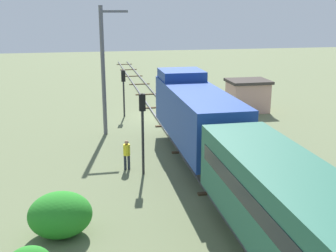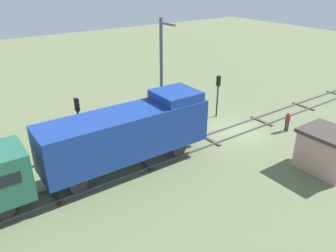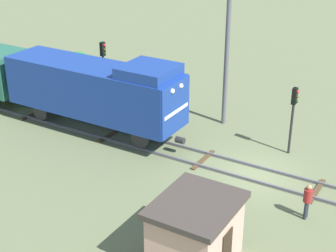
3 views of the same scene
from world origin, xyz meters
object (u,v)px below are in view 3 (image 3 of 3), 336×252
locomotive (96,88)px  catenary_mast (227,50)px  traffic_signal_near (293,108)px  worker_by_signal (122,91)px  traffic_signal_mid (104,63)px  worker_near_track (308,199)px  relay_hut (196,232)px

locomotive → catenary_mast: catenary_mast is taller
traffic_signal_near → worker_by_signal: (1.00, 11.94, -1.68)m
locomotive → traffic_signal_near: (3.20, -10.70, -0.10)m
locomotive → traffic_signal_mid: (3.40, 2.04, 0.29)m
traffic_signal_near → worker_near_track: traffic_signal_near is taller
locomotive → traffic_signal_near: locomotive is taller
traffic_signal_near → traffic_signal_mid: (0.20, 12.74, 0.39)m
worker_by_signal → traffic_signal_near: bearing=64.2°
catenary_mast → worker_by_signal: bearing=96.0°
locomotive → worker_near_track: 13.69m
traffic_signal_near → catenary_mast: size_ratio=0.43×
traffic_signal_mid → catenary_mast: size_ratio=0.50×
locomotive → relay_hut: locomotive is taller
locomotive → relay_hut: size_ratio=3.31×
worker_by_signal → relay_hut: size_ratio=0.49×
traffic_signal_mid → relay_hut: (-10.90, -12.59, -1.67)m
worker_near_track → locomotive: bearing=160.6°
relay_hut → catenary_mast: bearing=20.5°
traffic_signal_near → relay_hut: traffic_signal_near is taller
traffic_signal_mid → traffic_signal_near: bearing=-90.9°
worker_near_track → worker_by_signal: (6.60, 14.61, 0.00)m
traffic_signal_mid → relay_hut: traffic_signal_mid is taller
worker_near_track → worker_by_signal: size_ratio=1.00×
catenary_mast → relay_hut: size_ratio=2.53×
traffic_signal_near → catenary_mast: catenary_mast is taller
traffic_signal_near → relay_hut: 10.78m
catenary_mast → relay_hut: bearing=-159.5°
worker_near_track → catenary_mast: catenary_mast is taller
locomotive → worker_near_track: bearing=-100.2°
traffic_signal_near → relay_hut: bearing=179.2°
locomotive → traffic_signal_mid: size_ratio=2.62×
locomotive → worker_by_signal: size_ratio=6.82×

